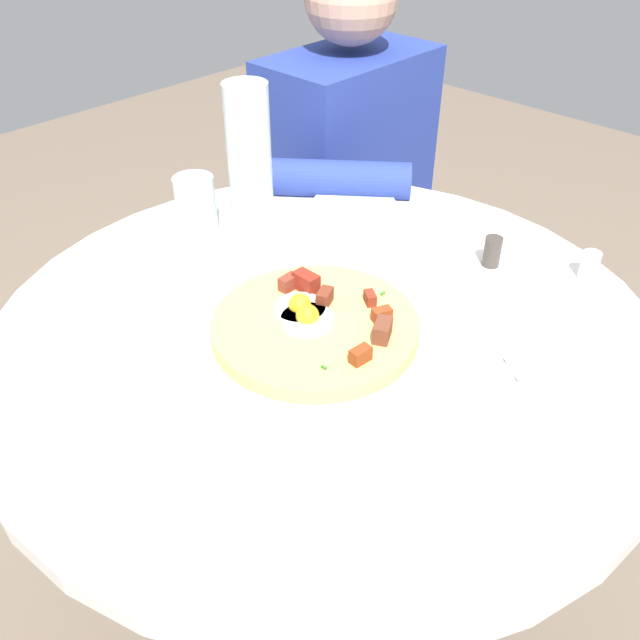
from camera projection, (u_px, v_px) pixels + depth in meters
ground_plane at (323, 610)px, 1.41m from camera, size 6.00×6.00×0.00m
dining_table at (324, 413)px, 1.07m from camera, size 0.95×0.95×0.75m
person_seated at (345, 233)px, 1.66m from camera, size 0.52×0.44×1.14m
pizza_plate at (315, 337)px, 0.93m from camera, size 0.33×0.33×0.01m
breakfast_pizza at (315, 325)px, 0.92m from camera, size 0.28×0.28×0.05m
bread_plate at (354, 204)px, 1.25m from camera, size 0.15×0.15×0.01m
napkin at (574, 362)px, 0.90m from camera, size 0.22×0.21×0.00m
fork at (582, 368)px, 0.88m from camera, size 0.15×0.11×0.00m
knife at (569, 351)px, 0.91m from camera, size 0.15×0.11×0.00m
water_glass at (196, 206)px, 1.15m from camera, size 0.07×0.07×0.10m
water_bottle at (250, 163)px, 1.10m from camera, size 0.07×0.07×0.26m
salt_shaker at (590, 265)px, 1.05m from camera, size 0.03×0.03×0.05m
pepper_shaker at (492, 252)px, 1.08m from camera, size 0.03×0.03×0.05m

